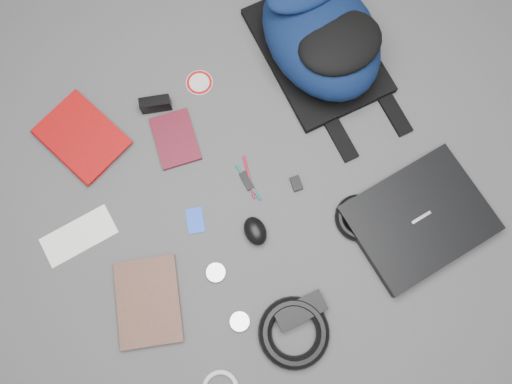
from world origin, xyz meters
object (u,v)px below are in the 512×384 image
dvd_case (175,139)px  power_brick (300,310)px  laptop (419,219)px  compact_camera (156,104)px  mouse (255,231)px  backpack (321,35)px  comic_book (117,306)px  textbook_red (59,159)px

dvd_case → power_brick: size_ratio=1.19×
laptop → power_brick: bearing=-174.1°
compact_camera → power_brick: compact_camera is taller
mouse → backpack: bearing=47.4°
comic_book → power_brick: (0.43, -0.27, 0.01)m
dvd_case → power_brick: 0.62m
backpack → dvd_case: (-0.52, -0.03, -0.10)m
laptop → comic_book: (-0.86, 0.22, -0.01)m
laptop → power_brick: 0.43m
backpack → compact_camera: 0.54m
mouse → textbook_red: bearing=135.7°
comic_book → mouse: mouse is taller
laptop → dvd_case: 0.76m
laptop → comic_book: 0.89m
mouse → power_brick: size_ratio=0.61×
backpack → dvd_case: 0.53m
comic_book → dvd_case: comic_book is taller
textbook_red → power_brick: bearing=-79.3°
mouse → power_brick: 0.25m
compact_camera → power_brick: bearing=-64.4°
comic_book → power_brick: size_ratio=1.70×
comic_book → compact_camera: bearing=73.5°
comic_book → compact_camera: size_ratio=2.62×
backpack → mouse: size_ratio=5.76×
textbook_red → mouse: mouse is taller
power_brick → compact_camera: bearing=99.5°
textbook_red → laptop: bearing=-57.3°
textbook_red → mouse: size_ratio=2.91×
dvd_case → backpack: bearing=16.3°
backpack → mouse: (-0.46, -0.40, -0.08)m
laptop → power_brick: laptop is taller
mouse → power_brick: mouse is taller
mouse → dvd_case: bearing=106.5°
laptop → compact_camera: (-0.49, 0.70, 0.01)m
textbook_red → compact_camera: (0.33, 0.01, 0.01)m
textbook_red → compact_camera: compact_camera is taller
textbook_red → mouse: (0.39, -0.48, 0.01)m
comic_book → compact_camera: compact_camera is taller
comic_book → mouse: size_ratio=2.78×
compact_camera → power_brick: size_ratio=0.65×
laptop → textbook_red: size_ratio=1.50×
laptop → mouse: bearing=153.9°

